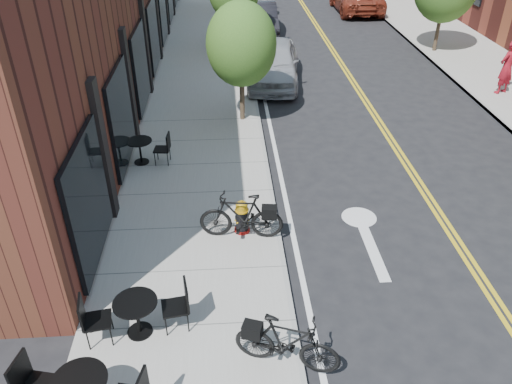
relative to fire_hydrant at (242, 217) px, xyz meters
name	(u,v)px	position (x,y,z in m)	size (l,w,h in m)	color
ground	(296,324)	(0.88, -2.79, -0.51)	(120.00, 120.00, 0.00)	black
sidewalk_near	(202,109)	(-1.12, 7.21, -0.45)	(4.00, 70.00, 0.12)	#9E9B93
tree_near_a	(241,45)	(0.28, 6.21, 2.09)	(2.20, 2.20, 3.81)	#382B1E
fire_hydrant	(242,217)	(0.00, 0.00, 0.00)	(0.38, 0.38, 0.83)	maroon
bicycle_left	(241,216)	(-0.02, -0.21, 0.17)	(0.53, 1.88, 1.13)	black
bicycle_right	(287,343)	(0.58, -3.77, 0.14)	(0.50, 1.78, 1.07)	black
bistro_set_b	(137,313)	(-1.97, -2.89, 0.09)	(1.84, 0.90, 0.97)	black
bistro_set_c	(140,148)	(-2.72, 3.41, 0.06)	(1.69, 0.78, 0.90)	black
parked_car_a	(274,62)	(1.68, 9.89, 0.30)	(1.92, 4.77, 1.63)	#A3A6AC
parked_car_b	(261,19)	(1.68, 16.85, 0.24)	(1.60, 4.60, 1.52)	black
pedestrian	(507,67)	(10.03, 7.90, 0.58)	(0.71, 0.47, 1.95)	maroon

